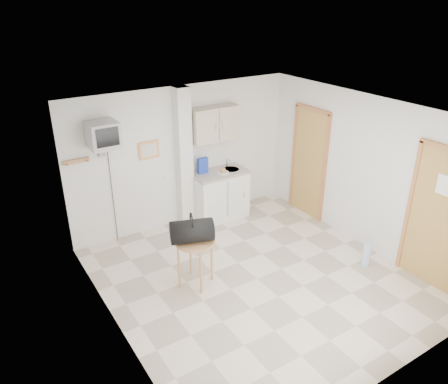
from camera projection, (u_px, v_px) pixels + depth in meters
ground at (257, 279)px, 6.52m from camera, size 4.50×4.50×0.00m
room_envelope at (271, 179)px, 6.06m from camera, size 4.24×4.54×2.55m
kitchenette at (218, 177)px, 7.99m from camera, size 1.03×0.58×2.10m
crt_television at (103, 136)px, 6.54m from camera, size 0.44×0.45×2.15m
round_table at (195, 247)px, 6.17m from camera, size 0.58×0.58×0.73m
duffel_bag at (192, 231)px, 6.02m from camera, size 0.67×0.51×0.44m
water_bottle at (366, 255)px, 6.78m from camera, size 0.13×0.13×0.40m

